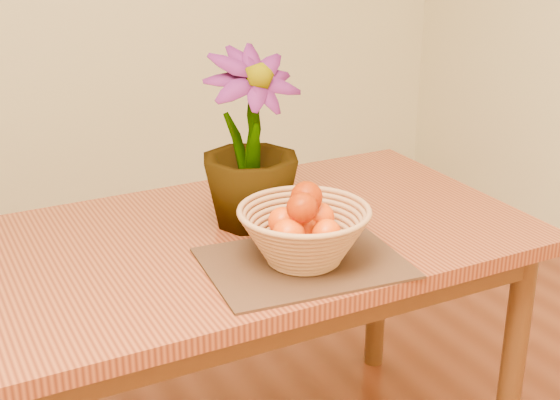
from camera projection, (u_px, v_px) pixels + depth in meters
name	position (u px, v px, depth m)	size (l,w,h in m)	color
table	(250.00, 264.00, 1.97)	(1.40, 0.80, 0.75)	brown
placemat	(304.00, 263.00, 1.77)	(0.44, 0.33, 0.01)	#3E2216
wicker_basket	(304.00, 237.00, 1.74)	(0.30, 0.30, 0.12)	#B67A4C
orange_pile	(304.00, 215.00, 1.73)	(0.18, 0.17, 0.13)	#E84403
potted_plant	(250.00, 140.00, 1.91)	(0.25, 0.25, 0.44)	#144815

